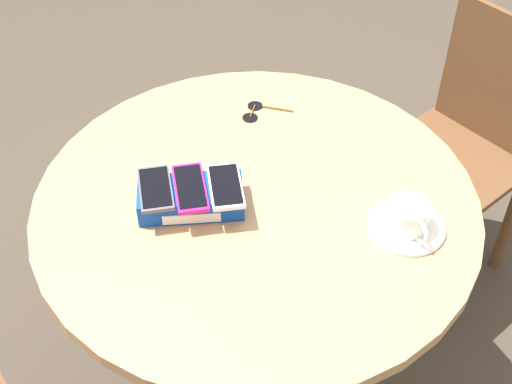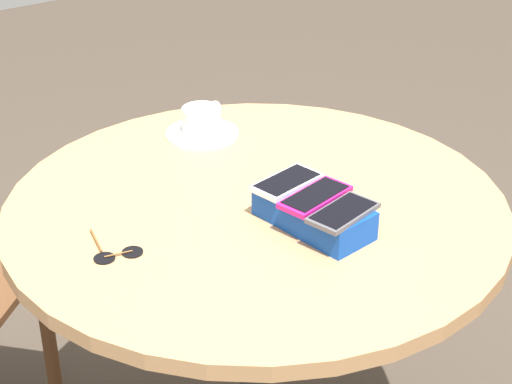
# 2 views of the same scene
# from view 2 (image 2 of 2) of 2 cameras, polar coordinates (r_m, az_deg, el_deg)

# --- Properties ---
(round_table) EXTENTS (0.96, 0.96, 0.76)m
(round_table) POSITION_cam_2_polar(r_m,az_deg,el_deg) (1.70, -0.00, -4.29)
(round_table) COLOR #2D2D2D
(round_table) RESTS_ON ground_plane
(phone_box) EXTENTS (0.23, 0.12, 0.05)m
(phone_box) POSITION_cam_2_polar(r_m,az_deg,el_deg) (1.55, 3.85, -1.42)
(phone_box) COLOR #0F42AD
(phone_box) RESTS_ON round_table
(phone_gray) EXTENTS (0.09, 0.14, 0.01)m
(phone_gray) POSITION_cam_2_polar(r_m,az_deg,el_deg) (1.49, 5.83, -1.37)
(phone_gray) COLOR #515156
(phone_gray) RESTS_ON phone_box
(phone_magenta) EXTENTS (0.09, 0.15, 0.01)m
(phone_magenta) POSITION_cam_2_polar(r_m,az_deg,el_deg) (1.53, 3.98, -0.31)
(phone_magenta) COLOR #D11975
(phone_magenta) RESTS_ON phone_box
(phone_white) EXTENTS (0.09, 0.14, 0.01)m
(phone_white) POSITION_cam_2_polar(r_m,az_deg,el_deg) (1.58, 2.09, 0.66)
(phone_white) COLOR silver
(phone_white) RESTS_ON phone_box
(saucer) EXTENTS (0.16, 0.16, 0.01)m
(saucer) POSITION_cam_2_polar(r_m,az_deg,el_deg) (1.91, -3.62, 3.90)
(saucer) COLOR white
(saucer) RESTS_ON round_table
(coffee_cup) EXTENTS (0.09, 0.11, 0.06)m
(coffee_cup) POSITION_cam_2_polar(r_m,az_deg,el_deg) (1.89, -3.60, 4.86)
(coffee_cup) COLOR white
(coffee_cup) RESTS_ON saucer
(sunglasses) EXTENTS (0.13, 0.09, 0.01)m
(sunglasses) POSITION_cam_2_polar(r_m,az_deg,el_deg) (1.50, -9.34, -4.05)
(sunglasses) COLOR black
(sunglasses) RESTS_ON round_table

